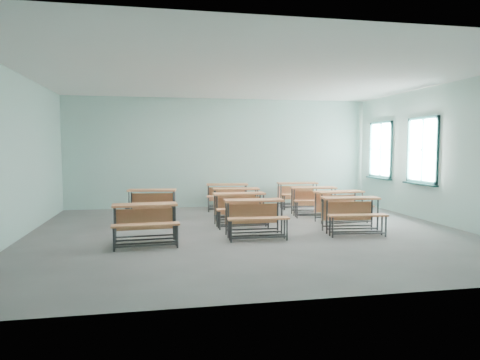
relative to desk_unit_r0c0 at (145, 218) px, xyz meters
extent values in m
cube|color=slate|center=(2.10, 0.73, -0.50)|extent=(9.00, 8.00, 0.02)
cube|color=white|center=(2.10, 0.73, 2.72)|extent=(9.00, 8.00, 0.02)
cube|color=#ADD8CD|center=(2.10, 4.74, 1.11)|extent=(9.00, 0.02, 3.20)
cube|color=#ADD8CD|center=(2.10, -3.28, 1.11)|extent=(9.00, 0.02, 3.20)
cube|color=#ADD8CD|center=(-2.41, 0.73, 1.11)|extent=(0.02, 8.00, 3.20)
cube|color=#ADD8CD|center=(6.61, 0.73, 1.11)|extent=(0.02, 8.00, 3.20)
cube|color=#16403E|center=(6.57, 3.53, 0.44)|extent=(0.06, 1.20, 0.06)
cube|color=#16403E|center=(6.57, 3.53, 1.98)|extent=(0.06, 1.20, 0.06)
cube|color=#16403E|center=(6.57, 2.96, 1.21)|extent=(0.06, 0.06, 1.60)
cube|color=#16403E|center=(6.57, 4.10, 1.21)|extent=(0.06, 0.06, 1.60)
cube|color=#16403E|center=(6.57, 3.53, 1.21)|extent=(0.04, 0.04, 1.48)
cube|color=#16403E|center=(6.57, 3.53, 1.21)|extent=(0.04, 1.08, 0.04)
cube|color=#16403E|center=(6.53, 3.53, 0.38)|extent=(0.14, 1.28, 0.04)
cube|color=white|center=(6.59, 3.53, 1.21)|extent=(0.01, 1.08, 1.48)
cube|color=#16403E|center=(6.57, 1.53, 0.44)|extent=(0.06, 1.20, 0.06)
cube|color=#16403E|center=(6.57, 1.53, 1.98)|extent=(0.06, 1.20, 0.06)
cube|color=#16403E|center=(6.57, 0.96, 1.21)|extent=(0.06, 0.06, 1.60)
cube|color=#16403E|center=(6.57, 2.10, 1.21)|extent=(0.06, 0.06, 1.60)
cube|color=#16403E|center=(6.57, 1.53, 1.21)|extent=(0.04, 0.04, 1.48)
cube|color=#16403E|center=(6.57, 1.53, 1.21)|extent=(0.04, 1.08, 0.04)
cube|color=#16403E|center=(6.53, 1.53, 0.38)|extent=(0.14, 1.28, 0.04)
cube|color=white|center=(6.59, 1.53, 1.21)|extent=(0.01, 1.08, 1.48)
cube|color=#CA7748|center=(-0.01, 0.11, 0.22)|extent=(1.19, 0.46, 0.04)
cube|color=#CA7748|center=(-0.02, 0.28, -0.08)|extent=(1.11, 0.08, 0.40)
cylinder|color=#343739|center=(-0.53, -0.08, -0.15)|extent=(0.04, 0.04, 0.69)
cylinder|color=#343739|center=(0.54, -0.02, -0.15)|extent=(0.04, 0.04, 0.69)
cylinder|color=#343739|center=(-0.55, 0.23, -0.15)|extent=(0.04, 0.04, 0.69)
cylinder|color=#343739|center=(0.52, 0.29, -0.15)|extent=(0.04, 0.04, 0.69)
cube|color=#343739|center=(0.00, -0.05, -0.39)|extent=(1.07, 0.09, 0.03)
cube|color=#343739|center=(-0.02, 0.26, -0.39)|extent=(1.07, 0.09, 0.03)
cube|color=#CA7748|center=(0.02, -0.36, -0.07)|extent=(1.18, 0.31, 0.03)
cylinder|color=#343739|center=(-0.51, -0.49, -0.29)|extent=(0.04, 0.04, 0.40)
cylinder|color=#343739|center=(0.56, -0.42, -0.29)|extent=(0.04, 0.04, 0.40)
cylinder|color=#343739|center=(-0.52, -0.30, -0.29)|extent=(0.04, 0.04, 0.40)
cylinder|color=#343739|center=(0.55, -0.24, -0.29)|extent=(0.04, 0.04, 0.40)
cube|color=#343739|center=(0.03, -0.45, -0.41)|extent=(1.07, 0.09, 0.03)
cube|color=#343739|center=(0.02, -0.27, -0.41)|extent=(1.07, 0.09, 0.03)
cube|color=#CA7748|center=(2.11, 0.38, 0.22)|extent=(1.18, 0.42, 0.04)
cube|color=#CA7748|center=(2.11, 0.56, -0.08)|extent=(1.11, 0.05, 0.40)
cylinder|color=#343739|center=(1.57, 0.24, -0.15)|extent=(0.04, 0.04, 0.69)
cylinder|color=#343739|center=(2.64, 0.21, -0.15)|extent=(0.04, 0.04, 0.69)
cylinder|color=#343739|center=(1.58, 0.55, -0.15)|extent=(0.04, 0.04, 0.69)
cylinder|color=#343739|center=(2.65, 0.52, -0.15)|extent=(0.04, 0.04, 0.69)
cube|color=#343739|center=(2.10, 0.23, -0.39)|extent=(1.07, 0.05, 0.03)
cube|color=#343739|center=(2.11, 0.54, -0.39)|extent=(1.07, 0.05, 0.03)
cube|color=#CA7748|center=(2.10, -0.09, -0.07)|extent=(1.17, 0.27, 0.03)
cylinder|color=#343739|center=(1.56, -0.17, -0.29)|extent=(0.04, 0.04, 0.40)
cylinder|color=#343739|center=(2.63, -0.19, -0.29)|extent=(0.04, 0.04, 0.40)
cylinder|color=#343739|center=(1.56, 0.02, -0.29)|extent=(0.04, 0.04, 0.40)
cylinder|color=#343739|center=(2.64, -0.01, -0.29)|extent=(0.04, 0.04, 0.40)
cube|color=#343739|center=(2.10, -0.18, -0.41)|extent=(1.07, 0.05, 0.03)
cube|color=#343739|center=(2.10, 0.01, -0.41)|extent=(1.07, 0.05, 0.03)
cube|color=#CA7748|center=(4.17, 0.38, 0.22)|extent=(1.20, 0.51, 0.04)
cube|color=#CA7748|center=(4.19, 0.56, -0.08)|extent=(1.11, 0.14, 0.40)
cylinder|color=#343739|center=(3.62, 0.28, -0.15)|extent=(0.04, 0.04, 0.69)
cylinder|color=#343739|center=(4.69, 0.17, -0.15)|extent=(0.04, 0.04, 0.69)
cylinder|color=#343739|center=(3.65, 0.59, -0.15)|extent=(0.04, 0.04, 0.69)
cylinder|color=#343739|center=(4.72, 0.48, -0.15)|extent=(0.04, 0.04, 0.69)
cube|color=#343739|center=(4.15, 0.22, -0.39)|extent=(1.07, 0.14, 0.03)
cube|color=#343739|center=(4.19, 0.53, -0.39)|extent=(1.07, 0.14, 0.03)
cube|color=#CA7748|center=(4.12, -0.09, -0.07)|extent=(1.19, 0.37, 0.03)
cylinder|color=#343739|center=(3.58, -0.12, -0.29)|extent=(0.04, 0.04, 0.40)
cylinder|color=#343739|center=(4.64, -0.24, -0.29)|extent=(0.04, 0.04, 0.40)
cylinder|color=#343739|center=(3.60, 0.06, -0.29)|extent=(0.04, 0.04, 0.40)
cylinder|color=#343739|center=(4.66, -0.05, -0.29)|extent=(0.04, 0.04, 0.40)
cube|color=#343739|center=(4.11, -0.18, -0.41)|extent=(1.07, 0.14, 0.03)
cube|color=#343739|center=(4.13, 0.00, -0.41)|extent=(1.07, 0.14, 0.03)
cube|color=#CA7748|center=(2.05, 1.63, 0.22)|extent=(1.18, 0.41, 0.04)
cube|color=#CA7748|center=(2.04, 1.81, -0.08)|extent=(1.11, 0.04, 0.40)
cylinder|color=#343739|center=(1.51, 1.47, -0.15)|extent=(0.04, 0.04, 0.69)
cylinder|color=#343739|center=(2.59, 1.49, -0.15)|extent=(0.04, 0.04, 0.69)
cylinder|color=#343739|center=(1.51, 1.78, -0.15)|extent=(0.04, 0.04, 0.69)
cylinder|color=#343739|center=(2.58, 1.80, -0.15)|extent=(0.04, 0.04, 0.69)
cube|color=#343739|center=(2.05, 1.48, -0.39)|extent=(1.07, 0.05, 0.03)
cube|color=#343739|center=(2.04, 1.79, -0.39)|extent=(1.07, 0.05, 0.03)
cube|color=#CA7748|center=(2.06, 1.17, -0.07)|extent=(1.17, 0.26, 0.03)
cylinder|color=#343739|center=(1.52, 1.06, -0.29)|extent=(0.04, 0.04, 0.40)
cylinder|color=#343739|center=(2.59, 1.08, -0.29)|extent=(0.04, 0.04, 0.40)
cylinder|color=#343739|center=(1.52, 1.25, -0.29)|extent=(0.04, 0.04, 0.40)
cylinder|color=#343739|center=(2.59, 1.27, -0.29)|extent=(0.04, 0.04, 0.40)
cube|color=#343739|center=(2.06, 1.07, -0.41)|extent=(1.07, 0.05, 0.03)
cube|color=#343739|center=(2.05, 1.26, -0.41)|extent=(1.07, 0.05, 0.03)
cube|color=#CA7748|center=(4.45, 1.57, 0.22)|extent=(1.21, 0.53, 0.04)
cube|color=#CA7748|center=(4.43, 1.75, -0.08)|extent=(1.10, 0.15, 0.40)
cylinder|color=#343739|center=(3.94, 1.36, -0.15)|extent=(0.04, 0.04, 0.69)
cylinder|color=#343739|center=(5.00, 1.48, -0.15)|extent=(0.04, 0.04, 0.69)
cylinder|color=#343739|center=(3.90, 1.66, -0.15)|extent=(0.04, 0.04, 0.69)
cylinder|color=#343739|center=(4.96, 1.79, -0.15)|extent=(0.04, 0.04, 0.69)
cube|color=#343739|center=(4.47, 1.42, -0.39)|extent=(1.07, 0.16, 0.03)
cube|color=#343739|center=(4.43, 1.73, -0.39)|extent=(1.07, 0.16, 0.03)
cube|color=#CA7748|center=(4.51, 1.11, -0.07)|extent=(1.19, 0.38, 0.03)
cylinder|color=#343739|center=(3.99, 0.95, -0.29)|extent=(0.04, 0.04, 0.40)
cylinder|color=#343739|center=(5.05, 1.08, -0.29)|extent=(0.04, 0.04, 0.40)
cylinder|color=#343739|center=(3.96, 1.14, -0.29)|extent=(0.04, 0.04, 0.40)
cylinder|color=#343739|center=(5.03, 1.27, -0.29)|extent=(0.04, 0.04, 0.40)
cube|color=#343739|center=(4.52, 1.02, -0.41)|extent=(1.07, 0.16, 0.03)
cube|color=#343739|center=(4.50, 1.20, -0.41)|extent=(1.07, 0.16, 0.03)
cube|color=#CA7748|center=(0.08, 2.83, 0.22)|extent=(1.21, 0.52, 0.04)
cube|color=#CA7748|center=(0.11, 3.01, -0.08)|extent=(1.10, 0.15, 0.40)
cylinder|color=#343739|center=(-0.47, 2.74, -0.15)|extent=(0.04, 0.04, 0.69)
cylinder|color=#343739|center=(0.60, 2.61, -0.15)|extent=(0.04, 0.04, 0.69)
cylinder|color=#343739|center=(-0.43, 3.05, -0.15)|extent=(0.04, 0.04, 0.69)
cylinder|color=#343739|center=(0.63, 2.92, -0.15)|extent=(0.04, 0.04, 0.69)
cube|color=#343739|center=(0.07, 2.67, -0.39)|extent=(1.07, 0.15, 0.03)
cube|color=#343739|center=(0.10, 2.98, -0.39)|extent=(1.07, 0.15, 0.03)
cube|color=#CA7748|center=(0.03, 2.37, -0.07)|extent=(1.19, 0.38, 0.03)
cylinder|color=#343739|center=(-0.51, 2.34, -0.29)|extent=(0.04, 0.04, 0.40)
cylinder|color=#343739|center=(0.55, 2.21, -0.29)|extent=(0.04, 0.04, 0.40)
cylinder|color=#343739|center=(-0.49, 2.52, -0.29)|extent=(0.04, 0.04, 0.40)
cylinder|color=#343739|center=(0.57, 2.39, -0.29)|extent=(0.04, 0.04, 0.40)
cube|color=#343739|center=(0.02, 2.27, -0.41)|extent=(1.07, 0.15, 0.03)
cube|color=#343739|center=(0.04, 2.46, -0.41)|extent=(1.07, 0.15, 0.03)
cube|color=#CA7748|center=(2.17, 2.74, 0.22)|extent=(1.19, 0.46, 0.04)
cube|color=#CA7748|center=(2.18, 2.92, -0.08)|extent=(1.11, 0.08, 0.40)
cylinder|color=#343739|center=(1.63, 2.62, -0.15)|extent=(0.04, 0.04, 0.69)
cylinder|color=#343739|center=(2.70, 2.56, -0.15)|extent=(0.04, 0.04, 0.69)
cylinder|color=#343739|center=(1.65, 2.93, -0.15)|extent=(0.04, 0.04, 0.69)
cylinder|color=#343739|center=(2.72, 2.87, -0.15)|extent=(0.04, 0.04, 0.69)
cube|color=#343739|center=(2.16, 2.59, -0.39)|extent=(1.07, 0.09, 0.03)
cube|color=#343739|center=(2.18, 2.90, -0.39)|extent=(1.07, 0.09, 0.03)
cube|color=#CA7748|center=(2.14, 2.28, -0.07)|extent=(1.18, 0.31, 0.03)
cylinder|color=#343739|center=(1.60, 2.22, -0.29)|extent=(0.04, 0.04, 0.40)
cylinder|color=#343739|center=(2.67, 2.15, -0.29)|extent=(0.04, 0.04, 0.40)
cylinder|color=#343739|center=(1.62, 2.40, -0.29)|extent=(0.04, 0.04, 0.40)
cylinder|color=#343739|center=(2.68, 2.34, -0.29)|extent=(0.04, 0.04, 0.40)
cube|color=#343739|center=(2.14, 2.18, -0.41)|extent=(1.07, 0.09, 0.03)
cube|color=#343739|center=(2.15, 2.37, -0.41)|extent=(1.07, 0.09, 0.03)
cube|color=#CA7748|center=(4.22, 2.69, 0.22)|extent=(1.21, 0.53, 0.04)
cube|color=#CA7748|center=(4.24, 2.86, -0.08)|extent=(1.10, 0.15, 0.40)
cylinder|color=#343739|center=(3.67, 2.60, -0.15)|extent=(0.04, 0.04, 0.69)
cylinder|color=#343739|center=(4.74, 2.47, -0.15)|extent=(0.04, 0.04, 0.69)
cylinder|color=#343739|center=(3.71, 2.91, -0.15)|extent=(0.04, 0.04, 0.69)
cylinder|color=#343739|center=(4.77, 2.78, -0.15)|extent=(0.04, 0.04, 0.69)
cube|color=#343739|center=(4.20, 2.53, -0.39)|extent=(1.07, 0.16, 0.03)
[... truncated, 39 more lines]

